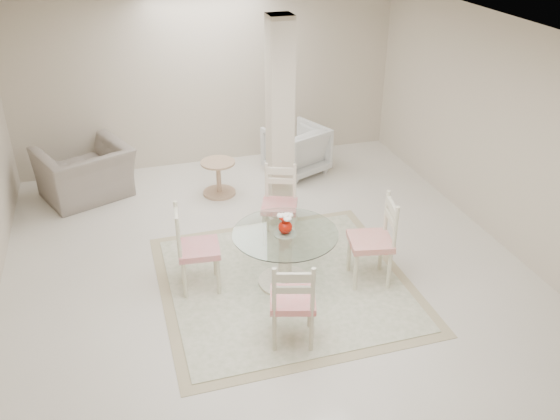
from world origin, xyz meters
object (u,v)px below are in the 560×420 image
object	(u,v)px
column	(280,125)
armchair_white	(296,150)
dining_table	(285,258)
red_vase	(285,224)
dining_chair_east	(378,234)
side_table	(219,179)
recliner_taupe	(85,173)
dining_chair_west	(191,243)
dining_chair_south	(293,297)
dining_chair_north	(280,198)

from	to	relation	value
column	armchair_white	bearing A→B (deg)	63.85
dining_table	red_vase	bearing A→B (deg)	-18.43
dining_chair_east	armchair_white	xyz separation A→B (m)	(0.05, 3.06, -0.23)
red_vase	column	bearing A→B (deg)	75.61
side_table	recliner_taupe	bearing A→B (deg)	166.49
dining_chair_west	dining_chair_south	size ratio (longest dim) A/B	1.03
dining_table	red_vase	distance (m)	0.45
dining_chair_north	dining_chair_south	bearing A→B (deg)	-81.71
column	dining_chair_south	distance (m)	2.65
column	recliner_taupe	distance (m)	3.01
red_vase	dining_chair_east	xyz separation A→B (m)	(1.00, -0.22, -0.18)
armchair_white	side_table	distance (m)	1.39
dining_chair_west	dining_chair_south	xyz separation A→B (m)	(0.77, -1.21, -0.02)
dining_chair_south	side_table	distance (m)	3.43
dining_table	armchair_white	world-z (taller)	armchair_white
dining_chair_east	dining_chair_north	distance (m)	1.44
column	armchair_white	world-z (taller)	column
dining_chair_south	side_table	world-z (taller)	dining_chair_south
dining_chair_south	armchair_white	xyz separation A→B (m)	(1.28, 3.83, -0.19)
column	dining_chair_south	bearing A→B (deg)	-103.80
dining_chair_south	recliner_taupe	bearing A→B (deg)	-47.59
column	armchair_white	size ratio (longest dim) A/B	3.26
dining_chair_south	side_table	size ratio (longest dim) A/B	2.10
dining_table	dining_chair_east	size ratio (longest dim) A/B	1.01
dining_chair_west	side_table	bearing A→B (deg)	-12.80
red_vase	armchair_white	size ratio (longest dim) A/B	0.29
armchair_white	side_table	xyz separation A→B (m)	(-1.32, -0.41, -0.14)
dining_table	armchair_white	distance (m)	3.02
dining_chair_east	dining_chair_west	size ratio (longest dim) A/B	1.03
recliner_taupe	armchair_white	distance (m)	3.16
dining_chair_east	armchair_white	distance (m)	3.06
dining_chair_north	armchair_white	size ratio (longest dim) A/B	1.30
column	dining_chair_north	size ratio (longest dim) A/B	2.50
red_vase	side_table	xyz separation A→B (m)	(-0.27, 2.42, -0.55)
red_vase	dining_chair_south	bearing A→B (deg)	-102.92
dining_chair_south	armchair_white	size ratio (longest dim) A/B	1.31
dining_table	red_vase	size ratio (longest dim) A/B	4.89
dining_chair_south	side_table	xyz separation A→B (m)	(-0.04, 3.42, -0.33)
dining_table	dining_chair_west	bearing A→B (deg)	167.90
side_table	dining_chair_north	bearing A→B (deg)	-70.61
recliner_taupe	side_table	bearing A→B (deg)	143.96
dining_table	armchair_white	xyz separation A→B (m)	(1.05, 2.83, 0.04)
dining_chair_south	armchair_white	bearing A→B (deg)	-92.05
dining_chair_south	side_table	bearing A→B (deg)	-72.90
dining_chair_north	dining_chair_east	bearing A→B (deg)	-36.37
dining_table	red_vase	world-z (taller)	red_vase
dining_chair_east	side_table	world-z (taller)	dining_chair_east
dining_chair_south	recliner_taupe	world-z (taller)	dining_chair_south
dining_table	dining_chair_south	xyz separation A→B (m)	(-0.23, -0.99, 0.23)
dining_chair_north	column	bearing A→B (deg)	94.42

